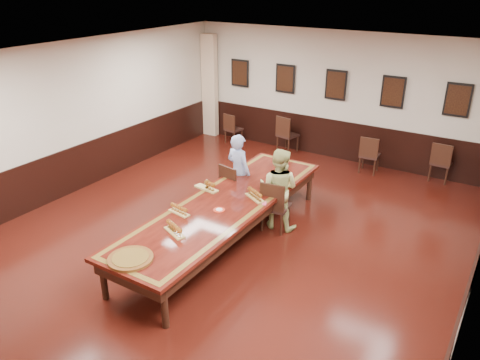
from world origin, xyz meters
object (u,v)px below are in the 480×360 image
Objects in this scene: chair_woman at (276,205)px; conference_table at (225,210)px; spare_chair_b at (288,134)px; chair_man at (235,187)px; person_man at (239,172)px; person_woman at (279,189)px; spare_chair_c at (370,154)px; spare_chair_d at (442,162)px; carved_platter at (130,259)px; spare_chair_a at (234,128)px.

chair_woman is 1.03m from conference_table.
spare_chair_b is 4.85m from conference_table.
person_man is (0.02, 0.10, 0.29)m from chair_man.
conference_table is at bearing 53.38° from person_woman.
spare_chair_c is (2.31, -0.23, -0.04)m from spare_chair_b.
spare_chair_b is 0.20× the size of conference_table.
person_woman is at bearing 126.25° from spare_chair_b.
spare_chair_d reaches higher than carved_platter.
spare_chair_d is at bearing -119.59° from chair_man.
carved_platter is (-0.12, -2.18, 0.16)m from conference_table.
chair_woman reaches higher than spare_chair_c.
spare_chair_b is at bearing -10.37° from spare_chair_c.
spare_chair_a reaches higher than carved_platter.
spare_chair_a is 7.21m from carved_platter.
person_woman reaches higher than chair_man.
conference_table is at bearing 49.84° from chair_woman.
person_woman reaches higher than conference_table.
carved_platter is (-1.29, -6.66, 0.31)m from spare_chair_c.
spare_chair_c is (0.60, 3.63, -0.04)m from chair_woman.
chair_woman is 1.23× the size of carved_platter.
person_man is at bearing -26.50° from chair_woman.
spare_chair_b reaches higher than carved_platter.
spare_chair_a is 0.91× the size of spare_chair_d.
spare_chair_d is 0.61× the size of person_woman.
chair_man is at bearing 131.01° from spare_chair_a.
chair_man is 1.21× the size of carved_platter.
chair_man reaches higher than spare_chair_a.
chair_man is at bearing 90.00° from person_man.
spare_chair_d is 5.57m from conference_table.
person_man is (-1.06, 0.38, 0.29)m from chair_woman.
spare_chair_b is 4.13m from person_woman.
spare_chair_d reaches higher than spare_chair_a.
conference_table is 6.17× the size of carved_platter.
spare_chair_d is 1.17× the size of carved_platter.
chair_man is 1.04× the size of spare_chair_d.
carved_platter is at bearing 110.35° from spare_chair_b.
person_man is at bearing 96.23° from carved_platter.
chair_woman is 4.54m from spare_chair_d.
conference_table is (-0.55, -0.96, -0.17)m from person_woman.
spare_chair_b is at bearing 103.65° from conference_table.
spare_chair_a is at bearing -53.93° from person_woman.
spare_chair_a is 4.00m from person_man.
chair_man reaches higher than conference_table.
spare_chair_c is 6.79m from carved_platter.
carved_platter is (-0.69, -3.03, 0.28)m from chair_woman.
person_woman is (1.70, -3.75, 0.28)m from spare_chair_b.
person_man reaches higher than spare_chair_d.
chair_man is at bearing 96.78° from carved_platter.
chair_woman reaches higher than spare_chair_d.
spare_chair_c is (3.92, -0.05, 0.03)m from spare_chair_a.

